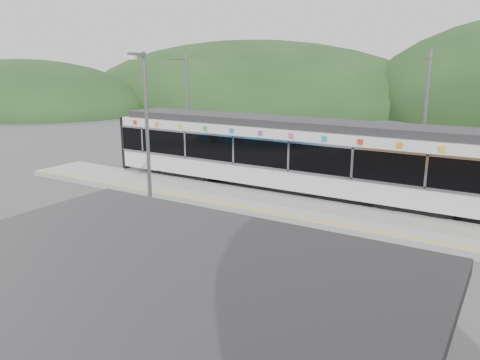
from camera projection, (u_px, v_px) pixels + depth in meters
The scene contains 9 objects.
ground at pixel (196, 222), 19.27m from camera, with size 120.00×120.00×0.00m, color #4C4C4F.
hills at pixel (382, 213), 20.50m from camera, with size 146.00×149.00×26.00m.
platform at pixel (238, 200), 21.96m from camera, with size 26.00×3.20×0.30m, color #9E9E99.
yellow_line at pixel (223, 203), 20.85m from camera, with size 26.00×0.10×0.01m, color yellow.
train at pixel (293, 154), 22.98m from camera, with size 20.44×3.01×3.74m.
catenary_mast_west at pixel (187, 108), 29.02m from camera, with size 0.18×1.80×7.00m.
catenary_mast_east at pixel (424, 123), 21.91m from camera, with size 0.18×1.80×7.00m.
station_shelter at pixel (162, 339), 8.41m from camera, with size 9.20×6.20×3.00m.
lamp_post at pixel (145, 136), 15.55m from camera, with size 0.49×1.22×6.75m.
Camera 1 is at (11.09, -14.63, 6.37)m, focal length 35.00 mm.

